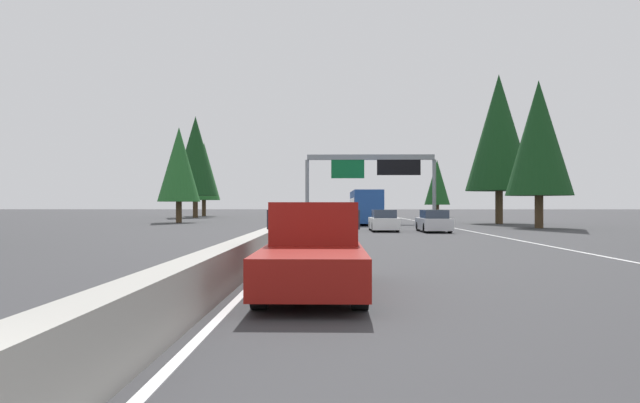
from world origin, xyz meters
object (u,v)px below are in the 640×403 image
object	(u,v)px
minivan_far_left	(348,209)
conifer_right_mid	(499,133)
pickup_far_right	(314,247)
conifer_left_mid	(195,156)
sedan_near_right	(384,221)
oncoming_near	(298,211)
sedan_mid_left	(434,222)
conifer_left_far	(204,172)
sedan_near_center	(347,210)
box_truck_mid_right	(362,206)
conifer_right_near	(539,138)
bus_far_center	(365,206)
conifer_left_near	(179,165)
conifer_right_far	(437,183)
sign_gantry_overhead	(372,169)

from	to	relation	value
minivan_far_left	conifer_right_mid	xyz separation A→B (m)	(-54.23, -12.77, 7.76)
pickup_far_right	conifer_left_mid	xyz separation A→B (m)	(65.88, 18.80, 7.81)
sedan_near_right	oncoming_near	size ratio (longest dim) A/B	0.79
sedan_mid_left	conifer_left_far	distance (m)	57.58
sedan_near_center	conifer_left_mid	world-z (taller)	conifer_left_mid
box_truck_mid_right	conifer_right_near	bearing A→B (deg)	-173.49
bus_far_center	sedan_near_center	world-z (taller)	bus_far_center
sedan_near_center	sedan_near_right	xyz separation A→B (m)	(-80.03, -0.31, 0.00)
conifer_left_near	sedan_near_center	bearing A→B (deg)	-16.62
pickup_far_right	conifer_left_far	bearing A→B (deg)	14.70
minivan_far_left	conifer_right_near	xyz separation A→B (m)	(-64.33, -12.78, 6.02)
conifer_left_far	conifer_left_near	bearing A→B (deg)	-171.39
minivan_far_left	conifer_left_mid	bearing A→B (deg)	142.92
conifer_left_far	sedan_near_center	bearing A→B (deg)	-37.42
conifer_right_far	conifer_left_far	xyz separation A→B (m)	(7.73, 35.46, 2.08)
oncoming_near	conifer_right_mid	size ratio (longest dim) A/B	0.39
oncoming_near	conifer_right_far	size ratio (longest dim) A/B	0.68
conifer_right_mid	sedan_mid_left	bearing A→B (deg)	150.24
pickup_far_right	conifer_right_mid	distance (m)	45.18
sedan_mid_left	conifer_left_far	world-z (taller)	conifer_left_far
sign_gantry_overhead	sedan_near_center	distance (m)	64.69
conifer_right_mid	conifer_left_far	xyz separation A→B (m)	(34.31, 36.27, -1.62)
sedan_near_right	sedan_near_center	bearing A→B (deg)	0.22
conifer_left_near	sedan_near_right	bearing A→B (deg)	-132.47
pickup_far_right	conifer_left_mid	distance (m)	68.96
conifer_right_mid	sedan_near_center	bearing A→B (deg)	11.09
sedan_mid_left	sedan_near_right	bearing A→B (deg)	70.54
sedan_mid_left	conifer_left_near	world-z (taller)	conifer_left_near
box_truck_mid_right	conifer_right_near	world-z (taller)	conifer_right_near
minivan_far_left	sign_gantry_overhead	bearing A→B (deg)	-179.23
minivan_far_left	conifer_left_near	bearing A→B (deg)	160.18
minivan_far_left	oncoming_near	xyz separation A→B (m)	(-27.20, 8.15, -0.04)
sedan_near_right	conifer_right_near	xyz separation A→B (m)	(4.87, -12.45, 6.29)
sign_gantry_overhead	sedan_near_center	bearing A→B (deg)	0.62
box_truck_mid_right	sedan_near_center	size ratio (longest dim) A/B	1.93
pickup_far_right	box_truck_mid_right	xyz separation A→B (m)	(111.31, -7.30, 0.70)
box_truck_mid_right	oncoming_near	distance (m)	44.51
conifer_left_near	bus_far_center	bearing A→B (deg)	-99.87
sign_gantry_overhead	sedan_near_center	world-z (taller)	sign_gantry_overhead
conifer_left_mid	conifer_right_far	bearing A→B (deg)	-86.58
conifer_right_near	conifer_left_mid	xyz separation A→B (m)	(34.62, 35.23, 1.75)
conifer_left_near	conifer_left_far	bearing A→B (deg)	8.61
conifer_left_mid	conifer_left_near	bearing A→B (deg)	-170.30
sedan_near_right	conifer_right_far	size ratio (longest dim) A/B	0.53
sign_gantry_overhead	minivan_far_left	size ratio (longest dim) A/B	2.54
pickup_far_right	sedan_near_right	size ratio (longest dim) A/B	1.27
pickup_far_right	sign_gantry_overhead	bearing A→B (deg)	-5.96
conifer_left_near	conifer_left_mid	size ratio (longest dim) A/B	0.67
pickup_far_right	conifer_left_near	bearing A→B (deg)	18.94
minivan_far_left	sedan_near_right	xyz separation A→B (m)	(-69.21, -0.33, -0.27)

